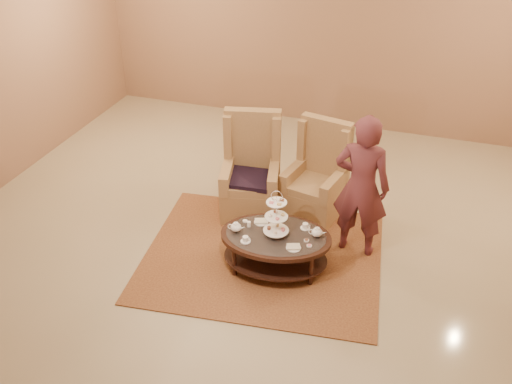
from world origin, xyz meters
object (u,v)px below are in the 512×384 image
(armchair_left, at_px, (251,179))
(person, at_px, (361,187))
(tea_table, at_px, (276,241))
(armchair_right, at_px, (317,183))

(armchair_left, bearing_deg, person, -30.18)
(armchair_left, height_order, person, person)
(person, bearing_deg, tea_table, 41.61)
(tea_table, xyz_separation_m, person, (0.81, 0.63, 0.50))
(tea_table, bearing_deg, person, 30.44)
(armchair_left, bearing_deg, tea_table, -71.78)
(armchair_left, distance_m, armchair_right, 0.85)
(tea_table, distance_m, person, 1.13)
(armchair_right, bearing_deg, person, -34.21)
(armchair_right, xyz_separation_m, person, (0.63, -0.67, 0.45))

